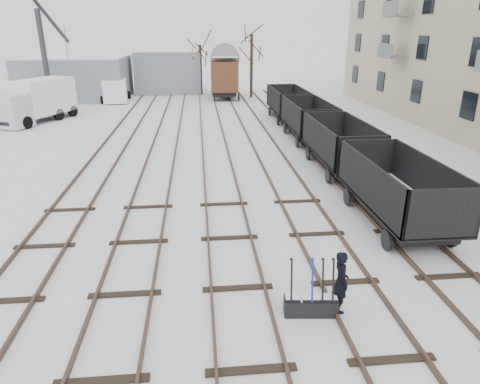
# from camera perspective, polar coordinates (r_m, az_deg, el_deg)

# --- Properties ---
(ground) EXTENTS (120.00, 120.00, 0.00)m
(ground) POSITION_cam_1_polar(r_m,az_deg,el_deg) (11.88, -0.31, -12.80)
(ground) COLOR white
(ground) RESTS_ON ground
(tracks) EXTENTS (13.90, 52.00, 0.16)m
(tracks) POSITION_cam_1_polar(r_m,az_deg,el_deg) (24.43, -3.29, 5.33)
(tracks) COLOR black
(tracks) RESTS_ON ground
(shed_left) EXTENTS (10.00, 8.00, 4.10)m
(shed_left) POSITION_cam_1_polar(r_m,az_deg,el_deg) (47.64, -20.93, 14.04)
(shed_left) COLOR gray
(shed_left) RESTS_ON ground
(shed_right) EXTENTS (7.00, 6.00, 4.50)m
(shed_right) POSITION_cam_1_polar(r_m,az_deg,el_deg) (50.14, -9.47, 15.58)
(shed_right) COLOR gray
(shed_right) RESTS_ON ground
(ground_frame) EXTENTS (1.34, 0.55, 1.49)m
(ground_frame) POSITION_cam_1_polar(r_m,az_deg,el_deg) (10.97, 9.39, -14.52)
(ground_frame) COLOR black
(ground_frame) RESTS_ON ground
(worker) EXTENTS (0.41, 0.61, 1.63)m
(worker) POSITION_cam_1_polar(r_m,az_deg,el_deg) (10.96, 13.30, -11.55)
(worker) COLOR black
(worker) RESTS_ON ground
(freight_wagon_a) EXTENTS (2.36, 5.89, 2.40)m
(freight_wagon_a) POSITION_cam_1_polar(r_m,az_deg,el_deg) (16.18, 20.08, -0.99)
(freight_wagon_a) COLOR black
(freight_wagon_a) RESTS_ON ground
(freight_wagon_b) EXTENTS (2.36, 5.89, 2.40)m
(freight_wagon_b) POSITION_cam_1_polar(r_m,az_deg,el_deg) (21.81, 13.12, 5.22)
(freight_wagon_b) COLOR black
(freight_wagon_b) RESTS_ON ground
(freight_wagon_c) EXTENTS (2.36, 5.89, 2.40)m
(freight_wagon_c) POSITION_cam_1_polar(r_m,az_deg,el_deg) (27.77, 9.03, 8.79)
(freight_wagon_c) COLOR black
(freight_wagon_c) RESTS_ON ground
(freight_wagon_d) EXTENTS (2.36, 5.89, 2.40)m
(freight_wagon_d) POSITION_cam_1_polar(r_m,az_deg,el_deg) (33.89, 6.35, 11.07)
(freight_wagon_d) COLOR black
(freight_wagon_d) RESTS_ON ground
(box_van_wagon) EXTENTS (3.31, 5.67, 4.17)m
(box_van_wagon) POSITION_cam_1_polar(r_m,az_deg,el_deg) (44.61, -1.98, 15.45)
(box_van_wagon) COLOR black
(box_van_wagon) RESTS_ON ground
(lorry) EXTENTS (3.99, 7.16, 3.11)m
(lorry) POSITION_cam_1_polar(r_m,az_deg,el_deg) (36.21, -25.45, 10.94)
(lorry) COLOR black
(lorry) RESTS_ON ground
(panel_van) EXTENTS (2.72, 5.14, 2.16)m
(panel_van) POSITION_cam_1_polar(r_m,az_deg,el_deg) (44.54, -16.27, 12.97)
(panel_van) COLOR white
(panel_van) RESTS_ON ground
(crane) EXTENTS (2.18, 5.51, 9.25)m
(crane) POSITION_cam_1_polar(r_m,az_deg,el_deg) (40.65, -24.09, 13.21)
(crane) COLOR #303136
(crane) RESTS_ON ground
(tree_far_left) EXTENTS (0.30, 0.30, 5.14)m
(tree_far_left) POSITION_cam_1_polar(r_m,az_deg,el_deg) (47.61, -5.27, 15.89)
(tree_far_left) COLOR black
(tree_far_left) RESTS_ON ground
(tree_far_right) EXTENTS (0.30, 0.30, 6.19)m
(tree_far_right) POSITION_cam_1_polar(r_m,az_deg,el_deg) (45.25, 1.54, 16.38)
(tree_far_right) COLOR black
(tree_far_right) RESTS_ON ground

